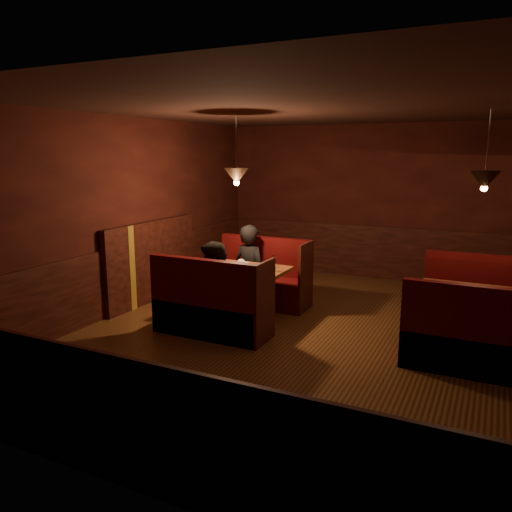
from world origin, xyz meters
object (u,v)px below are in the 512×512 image
at_px(main_bench_near, 211,311).
at_px(second_bench_near, 471,345).
at_px(main_table, 238,279).
at_px(second_table, 473,306).
at_px(diner_b, 216,275).
at_px(diner_a, 250,254).
at_px(main_bench_far, 263,283).
at_px(second_bench_far, 477,306).

xyz_separation_m(main_bench_near, second_bench_near, (3.12, 0.27, -0.01)).
distance_m(main_table, second_bench_near, 3.19).
bearing_deg(second_table, diner_b, -164.56).
height_order(main_bench_near, second_bench_near, main_bench_near).
xyz_separation_m(main_table, second_table, (3.10, 0.24, -0.04)).
bearing_deg(diner_b, second_bench_near, 13.78).
bearing_deg(diner_a, second_table, -172.85).
xyz_separation_m(main_table, second_bench_near, (3.13, -0.54, -0.26)).
xyz_separation_m(second_table, diner_b, (-3.11, -0.86, 0.24)).
xyz_separation_m(main_bench_far, second_table, (3.09, -0.57, 0.20)).
height_order(main_bench_far, second_table, main_bench_far).
bearing_deg(second_bench_far, second_bench_near, -90.00).
bearing_deg(second_bench_far, second_table, -92.20).
distance_m(second_bench_far, second_bench_near, 1.54).
distance_m(main_bench_far, second_bench_far, 3.12).
bearing_deg(main_bench_far, second_bench_far, 3.78).
distance_m(second_bench_near, diner_a, 3.53).
relative_size(second_bench_far, diner_b, 0.91).
height_order(main_table, diner_b, diner_b).
height_order(second_table, second_bench_near, second_bench_near).
xyz_separation_m(main_table, second_bench_far, (3.13, 1.01, -0.26)).
bearing_deg(main_table, diner_a, 102.19).
xyz_separation_m(second_table, diner_a, (-3.25, 0.44, 0.28)).
height_order(second_table, second_bench_far, second_bench_far).
distance_m(diner_a, diner_b, 1.31).
distance_m(main_bench_far, second_bench_near, 3.39).
xyz_separation_m(main_bench_near, second_table, (3.09, 1.04, 0.20)).
bearing_deg(diner_b, main_table, 101.89).
bearing_deg(second_bench_far, main_bench_near, -149.87).
bearing_deg(second_table, main_table, -175.67).
xyz_separation_m(main_table, diner_b, (-0.00, -0.62, 0.20)).
bearing_deg(main_bench_far, main_table, -91.15).
bearing_deg(second_bench_far, diner_b, -152.54).
relative_size(main_bench_near, second_bench_far, 1.09).
xyz_separation_m(diner_a, diner_b, (0.14, -1.30, -0.03)).
bearing_deg(second_bench_near, diner_b, -178.42).
relative_size(main_bench_near, diner_a, 0.95).
bearing_deg(main_bench_far, diner_a, -142.21).
xyz_separation_m(main_bench_far, second_bench_far, (3.12, 0.21, -0.01)).
relative_size(main_bench_near, second_table, 1.20).
height_order(second_bench_far, diner_b, diner_b).
bearing_deg(second_table, second_bench_far, 87.80).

